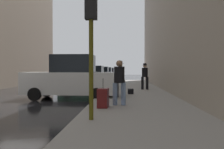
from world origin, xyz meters
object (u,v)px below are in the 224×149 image
at_px(pedestrian_in_jeans, 119,80).
at_px(pedestrian_with_fedora, 145,75).
at_px(parked_dark_green_sedan, 88,78).
at_px(fire_hydrant, 113,82).
at_px(parked_red_hatchback, 103,75).
at_px(rolling_suitcase, 103,98).
at_px(duffel_bag, 131,91).
at_px(traffic_light, 91,23).
at_px(parked_white_van, 71,79).
at_px(parked_blue_sedan, 97,76).
at_px(pedestrian_with_beanie, 120,77).
at_px(parked_gray_coupe, 109,73).
at_px(parked_silver_sedan, 107,74).

height_order(pedestrian_in_jeans, pedestrian_with_fedora, pedestrian_with_fedora).
xyz_separation_m(parked_dark_green_sedan, fire_hydrant, (1.80, 1.23, -0.35)).
relative_size(parked_dark_green_sedan, parked_red_hatchback, 1.00).
distance_m(pedestrian_in_jeans, rolling_suitcase, 1.04).
height_order(parked_red_hatchback, pedestrian_in_jeans, pedestrian_in_jeans).
bearing_deg(duffel_bag, traffic_light, -99.79).
height_order(parked_white_van, parked_blue_sedan, parked_white_van).
bearing_deg(parked_blue_sedan, pedestrian_with_beanie, -79.03).
distance_m(parked_red_hatchback, rolling_suitcase, 23.18).
relative_size(parked_white_van, rolling_suitcase, 4.44).
height_order(parked_gray_coupe, pedestrian_with_beanie, pedestrian_with_beanie).
xyz_separation_m(parked_gray_coupe, pedestrian_in_jeans, (2.56, -36.44, 0.26)).
bearing_deg(parked_blue_sedan, pedestrian_with_fedora, -63.46).
bearing_deg(rolling_suitcase, parked_dark_green_sedan, 101.20).
bearing_deg(parked_white_van, traffic_light, -72.66).
distance_m(parked_white_van, rolling_suitcase, 4.28).
bearing_deg(traffic_light, parked_white_van, 107.34).
xyz_separation_m(parked_gray_coupe, fire_hydrant, (1.80, -25.78, -0.35)).
bearing_deg(rolling_suitcase, traffic_light, -93.55).
relative_size(parked_dark_green_sedan, pedestrian_with_fedora, 2.40).
bearing_deg(pedestrian_in_jeans, traffic_light, -104.13).
xyz_separation_m(parked_silver_sedan, parked_gray_coupe, (-0.00, 6.72, 0.00)).
distance_m(parked_white_van, parked_gray_coupe, 33.30).
height_order(pedestrian_with_fedora, duffel_bag, pedestrian_with_fedora).
bearing_deg(parked_gray_coupe, pedestrian_with_beanie, -85.69).
bearing_deg(parked_red_hatchback, parked_dark_green_sedan, -90.00).
distance_m(parked_dark_green_sedan, parked_red_hatchback, 13.04).
relative_size(parked_white_van, parked_silver_sedan, 1.09).
xyz_separation_m(parked_white_van, parked_gray_coupe, (0.00, 33.30, -0.18)).
xyz_separation_m(parked_red_hatchback, pedestrian_in_jeans, (2.56, -22.48, 0.26)).
relative_size(fire_hydrant, pedestrian_with_beanie, 0.40).
xyz_separation_m(traffic_light, rolling_suitcase, (0.14, 2.18, -2.27)).
distance_m(parked_dark_green_sedan, rolling_suitcase, 10.25).
bearing_deg(parked_blue_sedan, fire_hydrant, -70.75).
height_order(parked_gray_coupe, pedestrian_with_fedora, pedestrian_with_fedora).
xyz_separation_m(pedestrian_with_fedora, pedestrian_with_beanie, (-1.60, -4.83, 0.00)).
bearing_deg(parked_blue_sedan, parked_red_hatchback, 90.00).
distance_m(parked_dark_green_sedan, pedestrian_with_fedora, 4.57).
relative_size(parked_dark_green_sedan, parked_gray_coupe, 1.01).
distance_m(parked_gray_coupe, pedestrian_with_beanie, 33.84).
bearing_deg(parked_white_van, parked_blue_sedan, 90.00).
bearing_deg(parked_dark_green_sedan, pedestrian_with_beanie, -69.31).
height_order(parked_white_van, duffel_bag, parked_white_van).
bearing_deg(fire_hydrant, duffel_bag, -78.26).
bearing_deg(pedestrian_in_jeans, duffel_bag, 83.02).
bearing_deg(pedestrian_with_beanie, traffic_light, -97.15).
distance_m(pedestrian_in_jeans, pedestrian_with_fedora, 7.70).
relative_size(parked_dark_green_sedan, duffel_bag, 9.69).
relative_size(parked_white_van, parked_red_hatchback, 1.09).
bearing_deg(parked_gray_coupe, parked_white_van, -90.00).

